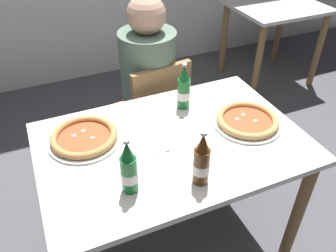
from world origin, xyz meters
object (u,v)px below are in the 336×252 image
at_px(beer_bottle_right, 129,170).
at_px(diner_seated, 149,95).
at_px(beer_bottle_left, 202,161).
at_px(chair_behind_table, 154,112).
at_px(pizza_marinara_far, 84,137).
at_px(dining_table_main, 172,159).
at_px(napkin_with_cutlery, 153,141).
at_px(beer_bottle_center, 184,89).
at_px(pizza_margherita_near, 247,121).
at_px(dining_table_background, 274,22).

bearing_deg(beer_bottle_right, diner_seated, 65.07).
xyz_separation_m(beer_bottle_left, beer_bottle_right, (-0.27, 0.07, 0.00)).
bearing_deg(beer_bottle_right, chair_behind_table, 63.24).
xyz_separation_m(pizza_marinara_far, beer_bottle_right, (0.10, -0.36, 0.08)).
bearing_deg(beer_bottle_left, diner_seated, 82.02).
height_order(diner_seated, beer_bottle_right, diner_seated).
xyz_separation_m(dining_table_main, napkin_with_cutlery, (-0.08, 0.03, 0.12)).
xyz_separation_m(dining_table_main, beer_bottle_center, (0.17, 0.23, 0.22)).
bearing_deg(beer_bottle_center, dining_table_main, -125.32).
bearing_deg(beer_bottle_center, diner_seated, 94.30).
height_order(beer_bottle_left, beer_bottle_right, same).
bearing_deg(beer_bottle_right, napkin_with_cutlery, 51.67).
relative_size(chair_behind_table, beer_bottle_right, 3.44).
height_order(pizza_margherita_near, pizza_marinara_far, same).
bearing_deg(dining_table_background, beer_bottle_right, -140.39).
xyz_separation_m(chair_behind_table, beer_bottle_center, (0.02, -0.38, 0.37)).
relative_size(beer_bottle_left, beer_bottle_center, 1.00).
height_order(chair_behind_table, pizza_marinara_far, chair_behind_table).
bearing_deg(dining_table_background, pizza_marinara_far, -148.67).
xyz_separation_m(beer_bottle_left, napkin_with_cutlery, (-0.08, 0.30, -0.10)).
height_order(beer_bottle_right, napkin_with_cutlery, beer_bottle_right).
distance_m(beer_bottle_center, beer_bottle_right, 0.62).
height_order(dining_table_main, dining_table_background, same).
bearing_deg(beer_bottle_center, beer_bottle_left, -107.84).
bearing_deg(beer_bottle_right, pizza_marinara_far, 105.45).
relative_size(dining_table_main, pizza_marinara_far, 3.67).
distance_m(dining_table_main, diner_seated, 0.68).
bearing_deg(diner_seated, dining_table_main, -101.46).
bearing_deg(beer_bottle_center, pizza_margherita_near, -50.32).
distance_m(chair_behind_table, pizza_marinara_far, 0.74).
bearing_deg(diner_seated, dining_table_background, 25.58).
bearing_deg(dining_table_background, pizza_margherita_near, -131.95).
bearing_deg(pizza_margherita_near, dining_table_background, 48.05).
relative_size(pizza_margherita_near, pizza_marinara_far, 0.99).
relative_size(dining_table_background, pizza_margherita_near, 2.47).
height_order(dining_table_background, beer_bottle_right, beer_bottle_right).
relative_size(dining_table_background, beer_bottle_left, 3.24).
xyz_separation_m(chair_behind_table, napkin_with_cutlery, (-0.22, -0.58, 0.27)).
relative_size(dining_table_background, napkin_with_cutlery, 4.21).
height_order(pizza_margherita_near, beer_bottle_right, beer_bottle_right).
height_order(dining_table_background, pizza_margherita_near, pizza_margherita_near).
xyz_separation_m(diner_seated, napkin_with_cutlery, (-0.21, -0.63, 0.17)).
height_order(dining_table_main, napkin_with_cutlery, napkin_with_cutlery).
relative_size(beer_bottle_right, napkin_with_cutlery, 1.30).
distance_m(dining_table_main, beer_bottle_left, 0.35).
bearing_deg(beer_bottle_right, pizza_margherita_near, 15.08).
relative_size(pizza_margherita_near, napkin_with_cutlery, 1.71).
bearing_deg(pizza_margherita_near, beer_bottle_center, 129.68).
distance_m(diner_seated, beer_bottle_left, 0.98).
height_order(pizza_margherita_near, napkin_with_cutlery, pizza_margherita_near).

